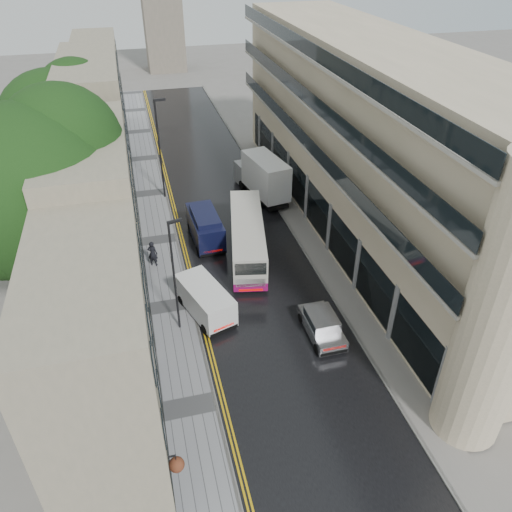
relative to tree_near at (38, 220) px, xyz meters
name	(u,v)px	position (x,y,z in m)	size (l,w,h in m)	color
road	(233,231)	(12.50, 7.50, -6.94)	(9.00, 85.00, 0.02)	black
left_sidewalk	(160,240)	(6.65, 7.50, -6.89)	(2.70, 85.00, 0.12)	gray
right_sidewalk	(297,222)	(17.90, 7.50, -6.89)	(1.80, 85.00, 0.12)	slate
old_shop_row	(99,161)	(3.05, 10.00, -0.95)	(4.50, 56.00, 12.00)	gray
modern_block	(370,143)	(22.80, 6.00, 0.05)	(8.00, 40.00, 14.00)	beige
tree_near	(38,220)	(0.00, 0.00, 0.00)	(10.56, 10.56, 13.89)	black
tree_far	(62,147)	(0.30, 13.00, -0.72)	(9.24, 9.24, 12.46)	black
cream_bus	(234,260)	(11.29, 1.50, -5.56)	(2.28, 10.04, 2.74)	beige
white_lorry	(260,187)	(15.62, 10.84, -4.97)	(2.24, 7.46, 3.92)	white
silver_hatchback	(318,343)	(14.29, -7.02, -6.18)	(1.73, 3.95, 1.48)	#A0A0A4
white_van	(204,320)	(8.32, -3.85, -5.87)	(1.99, 4.64, 2.10)	white
navy_van	(198,239)	(9.30, 4.83, -5.62)	(2.05, 5.11, 2.61)	black
pedestrian	(153,254)	(5.95, 4.08, -5.84)	(0.72, 0.47, 1.96)	black
lamp_post_near	(174,278)	(6.90, -2.98, -3.15)	(0.83, 0.18, 7.36)	black
lamp_post_far	(160,151)	(7.80, 14.75, -2.49)	(0.98, 0.22, 8.67)	black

